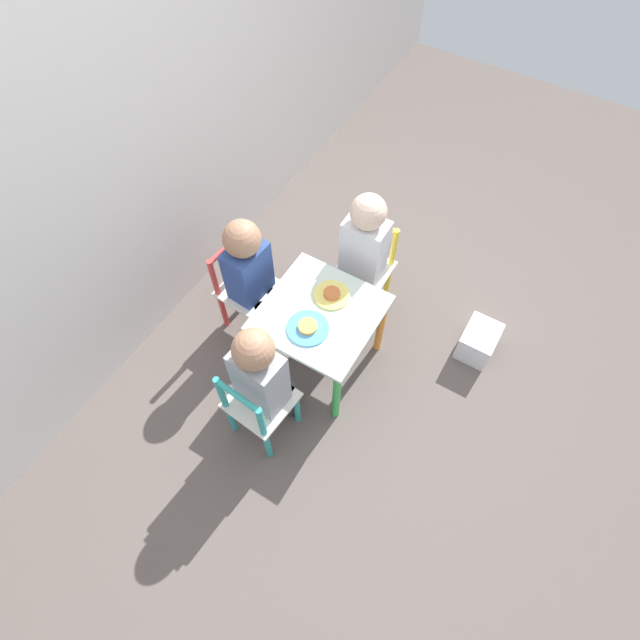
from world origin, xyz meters
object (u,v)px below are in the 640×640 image
object	(u,v)px
chair_yellow	(365,269)
child_right	(362,249)
plate_left	(308,328)
child_back	(251,270)
plate_right	(332,295)
child_left	(262,374)
kids_table	(320,321)
chair_red	(246,289)
storage_bin	(478,341)
chair_teal	(258,406)

from	to	relation	value
chair_yellow	child_right	distance (m)	0.22
chair_yellow	plate_left	world-z (taller)	chair_yellow
child_back	chair_yellow	bearing A→B (deg)	-38.42
plate_right	child_left	bearing A→B (deg)	175.83
kids_table	plate_left	size ratio (longest dim) A/B	2.69
chair_red	child_right	world-z (taller)	child_right
chair_red	plate_right	xyz separation A→B (m)	(0.07, -0.45, 0.19)
chair_yellow	storage_bin	bearing A→B (deg)	0.56
kids_table	chair_teal	world-z (taller)	chair_teal
plate_right	storage_bin	size ratio (longest dim) A/B	0.79
chair_yellow	child_left	size ratio (longest dim) A/B	0.68
child_left	kids_table	bearing A→B (deg)	-90.00
kids_table	plate_right	world-z (taller)	plate_right
child_right	child_left	world-z (taller)	child_right
plate_left	kids_table	bearing A→B (deg)	-0.00
chair_yellow	chair_red	bearing A→B (deg)	-137.15
kids_table	storage_bin	bearing A→B (deg)	-54.78
child_back	chair_teal	bearing A→B (deg)	-139.93
chair_yellow	plate_right	bearing A→B (deg)	-89.86
chair_teal	chair_red	distance (m)	0.63
plate_left	storage_bin	bearing A→B (deg)	-49.28
chair_red	child_left	bearing A→B (deg)	-131.53
chair_yellow	child_back	distance (m)	0.61
chair_teal	child_right	xyz separation A→B (m)	(0.84, -0.04, 0.21)
plate_left	storage_bin	distance (m)	0.94
chair_teal	plate_right	bearing A→B (deg)	-89.04
chair_yellow	chair_teal	bearing A→B (deg)	-92.86
chair_yellow	chair_teal	size ratio (longest dim) A/B	1.00
child_right	plate_left	xyz separation A→B (m)	(-0.49, -0.00, -0.02)
child_right	storage_bin	world-z (taller)	child_right
chair_teal	child_right	bearing A→B (deg)	-87.34
plate_left	plate_right	bearing A→B (deg)	-0.00
chair_teal	child_left	size ratio (longest dim) A/B	0.68
chair_teal	chair_red	world-z (taller)	same
kids_table	chair_yellow	xyz separation A→B (m)	(0.45, 0.00, -0.11)
plate_left	chair_yellow	bearing A→B (deg)	0.39
kids_table	child_back	distance (m)	0.40
plate_left	storage_bin	xyz separation A→B (m)	(0.56, -0.66, -0.37)
child_right	plate_left	world-z (taller)	child_right
kids_table	child_left	world-z (taller)	child_left
child_back	plate_right	distance (m)	0.40
plate_left	child_right	bearing A→B (deg)	0.38
chair_teal	plate_right	world-z (taller)	chair_teal
chair_teal	storage_bin	size ratio (longest dim) A/B	2.53
chair_teal	chair_red	size ratio (longest dim) A/B	1.00
child_right	plate_right	xyz separation A→B (m)	(-0.29, -0.00, -0.02)
child_right	child_left	bearing A→B (deg)	-92.86
kids_table	plate_left	xyz separation A→B (m)	(-0.10, 0.00, 0.09)
storage_bin	child_back	bearing A→B (deg)	112.68
child_left	child_back	size ratio (longest dim) A/B	1.04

